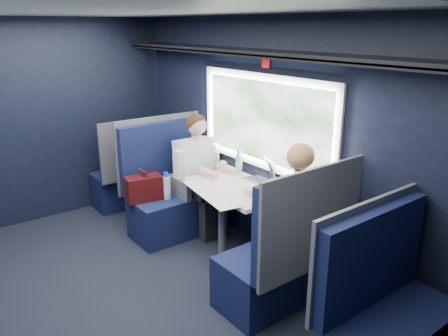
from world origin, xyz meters
TOP-DOWN VIEW (x-y plane):
  - ground at (0.00, 0.00)m, footprint 2.80×4.20m
  - room_shell at (0.02, 0.00)m, footprint 3.00×4.40m
  - table at (1.03, 0.00)m, footprint 0.62×1.00m
  - seat_bay_near at (0.83, 0.87)m, footprint 1.07×0.62m
  - seat_bay_far at (0.85, -0.87)m, footprint 1.04×0.62m
  - seat_row_front at (0.85, 1.80)m, footprint 1.04×0.51m
  - seat_row_back at (0.85, -1.80)m, footprint 1.04×0.51m
  - man at (1.10, 0.70)m, footprint 0.53×0.56m
  - woman at (1.10, -0.71)m, footprint 0.53×0.56m
  - papers at (0.90, -0.04)m, footprint 0.69×0.89m
  - laptop at (1.33, -0.06)m, footprint 0.35×0.39m
  - bottle_small at (1.33, 0.31)m, footprint 0.07×0.07m
  - cup at (1.23, 0.44)m, footprint 0.07×0.07m

SIDE VIEW (x-z plane):
  - ground at x=0.00m, z-range -0.01..0.00m
  - seat_row_front at x=0.85m, z-range -0.17..0.99m
  - seat_row_back at x=0.85m, z-range -0.17..0.99m
  - seat_bay_far at x=0.85m, z-range -0.22..1.04m
  - seat_bay_near at x=0.83m, z-range -0.21..1.05m
  - table at x=1.03m, z-range 0.29..1.03m
  - man at x=1.10m, z-range 0.06..1.38m
  - woman at x=1.10m, z-range 0.07..1.39m
  - papers at x=0.90m, z-range 0.74..0.75m
  - cup at x=1.23m, z-range 0.74..0.84m
  - laptop at x=1.33m, z-range 0.69..0.93m
  - bottle_small at x=1.33m, z-range 0.73..0.96m
  - room_shell at x=0.02m, z-range 0.28..2.68m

